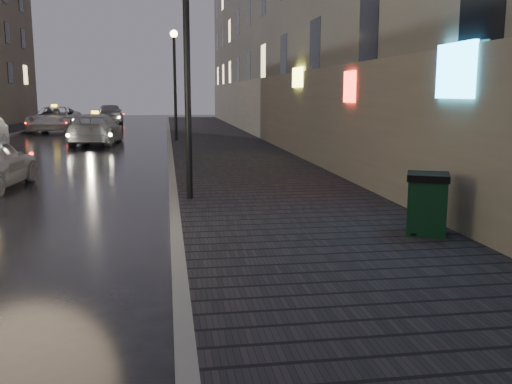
# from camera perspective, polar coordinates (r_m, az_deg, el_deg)

# --- Properties ---
(ground) EXTENTS (120.00, 120.00, 0.00)m
(ground) POSITION_cam_1_polar(r_m,az_deg,el_deg) (7.00, -20.08, -11.10)
(ground) COLOR black
(ground) RESTS_ON ground
(sidewalk) EXTENTS (4.60, 58.00, 0.15)m
(sidewalk) POSITION_cam_1_polar(r_m,az_deg,el_deg) (27.64, -3.66, 4.92)
(sidewalk) COLOR black
(sidewalk) RESTS_ON ground
(curb) EXTENTS (0.20, 58.00, 0.15)m
(curb) POSITION_cam_1_polar(r_m,az_deg,el_deg) (27.52, -8.66, 4.81)
(curb) COLOR slate
(curb) RESTS_ON ground
(building_near) EXTENTS (1.80, 50.00, 13.00)m
(building_near) POSITION_cam_1_polar(r_m,az_deg,el_deg) (32.20, 1.46, 17.09)
(building_near) COLOR #605B54
(building_near) RESTS_ON ground
(lamp_near) EXTENTS (0.36, 0.36, 5.28)m
(lamp_near) POSITION_cam_1_polar(r_m,az_deg,el_deg) (12.48, -6.95, 14.62)
(lamp_near) COLOR black
(lamp_near) RESTS_ON sidewalk
(lamp_far) EXTENTS (0.36, 0.36, 5.28)m
(lamp_far) POSITION_cam_1_polar(r_m,az_deg,el_deg) (28.45, -8.13, 11.87)
(lamp_far) COLOR black
(lamp_far) RESTS_ON sidewalk
(trash_bin) EXTENTS (0.87, 0.87, 1.01)m
(trash_bin) POSITION_cam_1_polar(r_m,az_deg,el_deg) (9.72, 16.72, -1.08)
(trash_bin) COLOR black
(trash_bin) RESTS_ON sidewalk
(taxi_mid) EXTENTS (2.45, 5.21, 1.47)m
(taxi_mid) POSITION_cam_1_polar(r_m,az_deg,el_deg) (28.82, -15.72, 6.09)
(taxi_mid) COLOR silver
(taxi_mid) RESTS_ON ground
(taxi_far) EXTENTS (2.87, 5.87, 1.60)m
(taxi_far) POSITION_cam_1_polar(r_m,az_deg,el_deg) (39.09, -19.47, 6.89)
(taxi_far) COLOR silver
(taxi_far) RESTS_ON ground
(car_far) EXTENTS (2.56, 5.06, 1.65)m
(car_far) POSITION_cam_1_polar(r_m,az_deg,el_deg) (47.87, -14.41, 7.61)
(car_far) COLOR gray
(car_far) RESTS_ON ground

